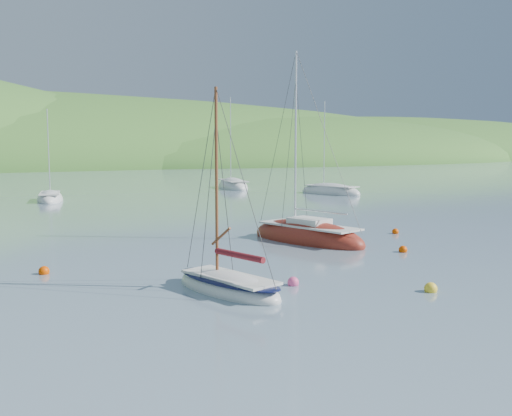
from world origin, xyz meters
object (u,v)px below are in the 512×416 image
sloop_red (307,238)px  distant_sloop_b (233,187)px  distant_sloop_a (50,199)px  distant_sloop_d (330,192)px  daysailer_white (228,286)px

sloop_red → distant_sloop_b: size_ratio=0.91×
distant_sloop_a → distant_sloop_d: distant_sloop_d is taller
distant_sloop_b → sloop_red: bearing=-98.4°
daysailer_white → distant_sloop_a: bearing=75.6°
daysailer_white → distant_sloop_d: bearing=34.7°
daysailer_white → sloop_red: bearing=27.6°
daysailer_white → sloop_red: size_ratio=0.70×
daysailer_white → distant_sloop_a: distant_sloop_a is taller
distant_sloop_b → daysailer_white: bearing=-104.3°
daysailer_white → distant_sloop_b: 54.42m
daysailer_white → distant_sloop_d: (30.74, 34.55, -0.00)m
distant_sloop_b → distant_sloop_d: distant_sloop_b is taller
sloop_red → distant_sloop_d: size_ratio=1.02×
distant_sloop_a → distant_sloop_b: distant_sloop_b is taller
sloop_red → distant_sloop_d: (21.52, 26.47, -0.03)m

